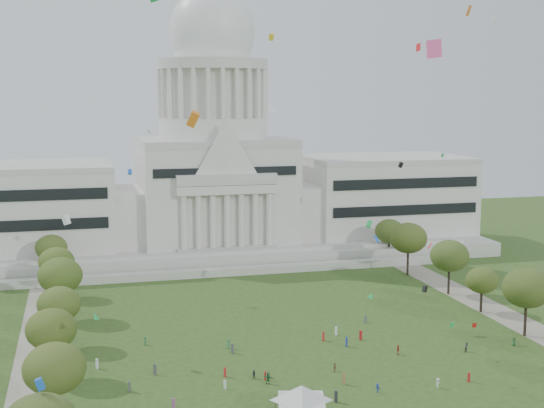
# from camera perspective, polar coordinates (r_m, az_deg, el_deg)

# --- Properties ---
(ground) EXTENTS (400.00, 400.00, 0.00)m
(ground) POSITION_cam_1_polar(r_m,az_deg,el_deg) (125.15, 5.38, -13.84)
(ground) COLOR #2D4A1D
(ground) RESTS_ON ground
(capitol) EXTENTS (160.00, 64.50, 91.30)m
(capitol) POSITION_cam_1_polar(r_m,az_deg,el_deg) (227.39, -4.39, 1.94)
(capitol) COLOR #B8B5AC
(capitol) RESTS_ON ground
(path_left) EXTENTS (8.00, 160.00, 0.04)m
(path_left) POSITION_cam_1_polar(r_m,az_deg,el_deg) (146.72, -17.21, -10.81)
(path_left) COLOR gray
(path_left) RESTS_ON ground
(path_right) EXTENTS (8.00, 160.00, 0.04)m
(path_right) POSITION_cam_1_polar(r_m,az_deg,el_deg) (171.07, 17.25, -8.09)
(path_right) COLOR gray
(path_right) RESTS_ON ground
(row_tree_l_1) EXTENTS (8.86, 8.86, 12.59)m
(row_tree_l_1) POSITION_cam_1_polar(r_m,az_deg,el_deg) (112.51, -16.07, -11.82)
(row_tree_l_1) COLOR black
(row_tree_l_1) RESTS_ON ground
(row_tree_l_2) EXTENTS (8.42, 8.42, 11.97)m
(row_tree_l_2) POSITION_cam_1_polar(r_m,az_deg,el_deg) (131.92, -16.29, -9.05)
(row_tree_l_2) COLOR black
(row_tree_l_2) RESTS_ON ground
(row_tree_r_2) EXTENTS (9.55, 9.55, 13.58)m
(row_tree_r_2) POSITION_cam_1_polar(r_m,az_deg,el_deg) (156.40, 18.64, -6.01)
(row_tree_r_2) COLOR black
(row_tree_r_2) RESTS_ON ground
(row_tree_l_3) EXTENTS (8.12, 8.12, 11.55)m
(row_tree_l_3) POSITION_cam_1_polar(r_m,az_deg,el_deg) (147.94, -15.75, -7.28)
(row_tree_l_3) COLOR black
(row_tree_l_3) RESTS_ON ground
(row_tree_r_3) EXTENTS (7.01, 7.01, 9.98)m
(row_tree_r_3) POSITION_cam_1_polar(r_m,az_deg,el_deg) (171.16, 15.53, -5.56)
(row_tree_r_3) COLOR black
(row_tree_r_3) RESTS_ON ground
(row_tree_l_4) EXTENTS (9.29, 9.29, 13.21)m
(row_tree_l_4) POSITION_cam_1_polar(r_m,az_deg,el_deg) (165.59, -15.66, -5.21)
(row_tree_l_4) COLOR black
(row_tree_l_4) RESTS_ON ground
(row_tree_r_4) EXTENTS (9.19, 9.19, 13.06)m
(row_tree_r_4) POSITION_cam_1_polar(r_m,az_deg,el_deg) (184.09, 13.23, -3.82)
(row_tree_r_4) COLOR black
(row_tree_r_4) RESTS_ON ground
(row_tree_l_5) EXTENTS (8.33, 8.33, 11.85)m
(row_tree_l_5) POSITION_cam_1_polar(r_m,az_deg,el_deg) (183.98, -15.92, -4.20)
(row_tree_l_5) COLOR black
(row_tree_l_5) RESTS_ON ground
(row_tree_r_5) EXTENTS (9.82, 9.82, 13.96)m
(row_tree_r_5) POSITION_cam_1_polar(r_m,az_deg,el_deg) (201.09, 10.23, -2.54)
(row_tree_r_5) COLOR black
(row_tree_r_5) RESTS_ON ground
(row_tree_l_6) EXTENTS (8.19, 8.19, 11.64)m
(row_tree_l_6) POSITION_cam_1_polar(r_m,az_deg,el_deg) (201.81, -16.29, -3.18)
(row_tree_l_6) COLOR black
(row_tree_l_6) RESTS_ON ground
(row_tree_r_6) EXTENTS (8.42, 8.42, 11.97)m
(row_tree_r_6) POSITION_cam_1_polar(r_m,az_deg,el_deg) (218.42, 8.84, -2.04)
(row_tree_r_6) COLOR black
(row_tree_r_6) RESTS_ON ground
(event_tent) EXTENTS (11.38, 11.38, 5.23)m
(event_tent) POSITION_cam_1_polar(r_m,az_deg,el_deg) (113.36, 2.23, -14.00)
(event_tent) COLOR #4C4C4C
(event_tent) RESTS_ON ground
(person_0) EXTENTS (0.95, 0.83, 1.65)m
(person_0) POSITION_cam_1_polar(r_m,az_deg,el_deg) (152.19, 17.74, -9.82)
(person_0) COLOR #33723F
(person_0) RESTS_ON ground
(person_2) EXTENTS (1.06, 0.89, 1.86)m
(person_2) POSITION_cam_1_polar(r_m,az_deg,el_deg) (146.18, 14.45, -10.39)
(person_2) COLOR #4C4C51
(person_2) RESTS_ON ground
(person_3) EXTENTS (1.01, 1.05, 1.49)m
(person_3) POSITION_cam_1_polar(r_m,az_deg,el_deg) (124.93, 7.94, -13.55)
(person_3) COLOR navy
(person_3) RESTS_ON ground
(person_4) EXTENTS (0.56, 0.95, 1.58)m
(person_4) POSITION_cam_1_polar(r_m,az_deg,el_deg) (132.72, 4.74, -12.15)
(person_4) COLOR olive
(person_4) RESTS_ON ground
(person_5) EXTENTS (1.86, 1.80, 2.00)m
(person_5) POSITION_cam_1_polar(r_m,az_deg,el_deg) (127.00, -0.29, -12.98)
(person_5) COLOR #33723F
(person_5) RESTS_ON ground
(person_8) EXTENTS (0.76, 0.53, 1.45)m
(person_8) POSITION_cam_1_polar(r_m,az_deg,el_deg) (129.46, -1.39, -12.69)
(person_8) COLOR #26262B
(person_8) RESTS_ON ground
(person_9) EXTENTS (1.18, 1.12, 1.66)m
(person_9) POSITION_cam_1_polar(r_m,az_deg,el_deg) (128.30, 12.39, -13.03)
(person_9) COLOR silver
(person_9) RESTS_ON ground
(person_10) EXTENTS (0.92, 1.18, 1.77)m
(person_10) POSITION_cam_1_polar(r_m,az_deg,el_deg) (142.24, 9.47, -10.79)
(person_10) COLOR #B21E1E
(person_10) RESTS_ON ground
(distant_crowd) EXTENTS (63.82, 39.64, 1.88)m
(distant_crowd) POSITION_cam_1_polar(r_m,az_deg,el_deg) (133.83, -1.99, -11.92)
(distant_crowd) COLOR silver
(distant_crowd) RESTS_ON ground
(kite_swarm) EXTENTS (86.68, 100.32, 62.50)m
(kite_swarm) POSITION_cam_1_polar(r_m,az_deg,el_deg) (122.83, 2.18, 1.36)
(kite_swarm) COLOR green
(kite_swarm) RESTS_ON ground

